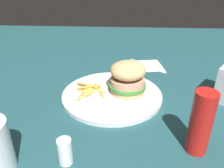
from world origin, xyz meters
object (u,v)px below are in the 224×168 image
at_px(sandwich, 128,77).
at_px(ketchup_bottle, 201,123).
at_px(plate, 112,95).
at_px(fork, 147,65).
at_px(fries_pile, 90,90).
at_px(napkin, 147,66).
at_px(salt_shaker, 65,151).

distance_m(sandwich, ketchup_bottle, 0.26).
xyz_separation_m(plate, fork, (0.24, -0.12, -0.00)).
distance_m(fries_pile, napkin, 0.29).
height_order(fork, ketchup_bottle, ketchup_bottle).
height_order(sandwich, napkin, sandwich).
bearing_deg(fork, ketchup_bottle, -171.28).
relative_size(sandwich, ketchup_bottle, 0.78).
bearing_deg(fork, salt_shaker, 158.41).
xyz_separation_m(plate, salt_shaker, (-0.25, 0.08, 0.02)).
relative_size(plate, fork, 2.13).
distance_m(napkin, salt_shaker, 0.53).
bearing_deg(ketchup_bottle, sandwich, 33.04).
xyz_separation_m(fork, salt_shaker, (-0.49, 0.19, 0.02)).
height_order(plate, napkin, plate).
relative_size(sandwich, fries_pile, 1.07).
bearing_deg(sandwich, fork, -18.54).
bearing_deg(plate, fries_pile, 85.01).
bearing_deg(fork, fries_pile, 141.61).
bearing_deg(ketchup_bottle, fries_pile, 49.91).
height_order(sandwich, fork, sandwich).
bearing_deg(plate, salt_shaker, 163.48).
distance_m(napkin, fork, 0.00).
bearing_deg(salt_shaker, fork, -21.59).
height_order(plate, salt_shaker, salt_shaker).
bearing_deg(napkin, fork, 45.59).
distance_m(sandwich, salt_shaker, 0.29).
xyz_separation_m(sandwich, salt_shaker, (-0.27, 0.12, -0.03)).
height_order(ketchup_bottle, salt_shaker, ketchup_bottle).
bearing_deg(salt_shaker, fries_pile, -2.51).
xyz_separation_m(plate, sandwich, (0.01, -0.04, 0.05)).
height_order(fries_pile, fork, fries_pile).
xyz_separation_m(sandwich, ketchup_bottle, (-0.22, -0.14, 0.01)).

